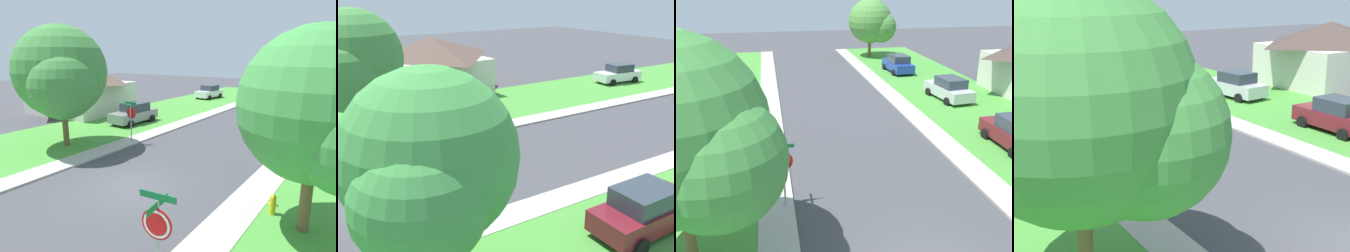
# 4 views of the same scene
# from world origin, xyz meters

# --- Properties ---
(sidewalk_east) EXTENTS (1.40, 56.00, 0.10)m
(sidewalk_east) POSITION_xyz_m (4.70, 12.00, 0.05)
(sidewalk_east) COLOR #ADA89E
(sidewalk_east) RESTS_ON ground
(lawn_east) EXTENTS (8.00, 56.00, 0.08)m
(lawn_east) POSITION_xyz_m (9.40, 12.00, 0.04)
(lawn_east) COLOR #479338
(lawn_east) RESTS_ON ground
(sidewalk_west) EXTENTS (1.40, 56.00, 0.10)m
(sidewalk_west) POSITION_xyz_m (-4.70, 12.00, 0.05)
(sidewalk_west) COLOR #ADA89E
(sidewalk_west) RESTS_ON ground
(lawn_west) EXTENTS (8.00, 56.00, 0.08)m
(lawn_west) POSITION_xyz_m (-9.40, 12.00, 0.04)
(lawn_west) COLOR #479338
(lawn_west) RESTS_ON ground
(stop_sign_far_corner) EXTENTS (0.92, 0.92, 2.77)m
(stop_sign_far_corner) POSITION_xyz_m (-4.33, 4.83, 1.89)
(stop_sign_far_corner) COLOR #9E9EA3
(stop_sign_far_corner) RESTS_ON ground
(car_blue_behind_trees) EXTENTS (2.16, 4.36, 1.76)m
(car_blue_behind_trees) POSITION_xyz_m (7.73, 26.29, 0.87)
(car_blue_behind_trees) COLOR #1E389E
(car_blue_behind_trees) RESTS_ON ground
(car_white_kerbside_mid) EXTENTS (2.29, 4.43, 1.76)m
(car_white_kerbside_mid) POSITION_xyz_m (-9.60, 25.97, 0.87)
(car_white_kerbside_mid) COLOR white
(car_white_kerbside_mid) RESTS_ON ground
(car_silver_driveway_right) EXTENTS (2.38, 4.47, 1.76)m
(car_silver_driveway_right) POSITION_xyz_m (8.55, 16.99, 0.87)
(car_silver_driveway_right) COLOR silver
(car_silver_driveway_right) RESTS_ON ground
(car_grey_across_road) EXTENTS (2.12, 4.34, 1.76)m
(car_grey_across_road) POSITION_xyz_m (-8.06, 9.29, 0.87)
(car_grey_across_road) COLOR gray
(car_grey_across_road) RESTS_ON ground
(tree_sidewalk_mid) EXTENTS (5.28, 4.91, 6.58)m
(tree_sidewalk_mid) POSITION_xyz_m (7.31, 34.25, 3.96)
(tree_sidewalk_mid) COLOR brown
(tree_sidewalk_mid) RESTS_ON ground
(tree_across_left) EXTENTS (5.94, 5.52, 7.44)m
(tree_across_left) POSITION_xyz_m (-7.06, 1.86, 4.50)
(tree_across_left) COLOR brown
(tree_across_left) RESTS_ON ground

